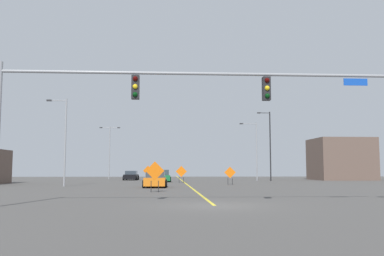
% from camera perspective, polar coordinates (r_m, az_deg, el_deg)
% --- Properties ---
extents(ground, '(135.38, 135.38, 0.00)m').
position_cam_1_polar(ground, '(18.62, 3.07, -10.39)').
color(ground, '#4C4947').
extents(road_centre_stripe, '(0.16, 75.21, 0.01)m').
position_cam_1_polar(road_centre_stripe, '(56.10, -1.29, -7.11)').
color(road_centre_stripe, yellow).
rests_on(road_centre_stripe, ground).
extents(traffic_signal_assembly, '(17.52, 0.44, 6.20)m').
position_cam_1_polar(traffic_signal_assembly, '(18.72, -5.89, 4.49)').
color(traffic_signal_assembly, gray).
rests_on(traffic_signal_assembly, ground).
extents(street_lamp_near_left, '(1.87, 0.24, 8.02)m').
position_cam_1_polar(street_lamp_near_left, '(40.65, -16.83, -1.25)').
color(street_lamp_near_left, gray).
rests_on(street_lamp_near_left, ground).
extents(street_lamp_mid_right, '(1.76, 0.24, 9.14)m').
position_cam_1_polar(street_lamp_mid_right, '(57.06, 10.35, -1.99)').
color(street_lamp_mid_right, black).
rests_on(street_lamp_mid_right, ground).
extents(street_lamp_near_right, '(2.31, 0.24, 7.71)m').
position_cam_1_polar(street_lamp_near_right, '(56.88, 8.48, -2.69)').
color(street_lamp_near_right, gray).
rests_on(street_lamp_near_right, ground).
extents(street_lamp_far_left, '(3.22, 0.24, 8.23)m').
position_cam_1_polar(street_lamp_far_left, '(68.26, -11.02, -2.66)').
color(street_lamp_far_left, gray).
rests_on(street_lamp_far_left, ground).
extents(construction_sign_right_lane, '(1.22, 0.33, 1.87)m').
position_cam_1_polar(construction_sign_right_lane, '(40.82, -4.90, -6.07)').
color(construction_sign_right_lane, orange).
rests_on(construction_sign_right_lane, ground).
extents(construction_sign_left_lane, '(1.11, 0.29, 1.94)m').
position_cam_1_polar(construction_sign_left_lane, '(48.79, -5.94, -5.87)').
color(construction_sign_left_lane, orange).
rests_on(construction_sign_left_lane, ground).
extents(construction_sign_left_shoulder, '(1.28, 0.19, 2.09)m').
position_cam_1_polar(construction_sign_left_shoulder, '(29.19, -5.00, -5.97)').
color(construction_sign_left_shoulder, orange).
rests_on(construction_sign_left_shoulder, ground).
extents(construction_sign_median_near, '(1.27, 0.21, 1.92)m').
position_cam_1_polar(construction_sign_median_near, '(48.53, -1.44, -5.95)').
color(construction_sign_median_near, orange).
rests_on(construction_sign_median_near, ground).
extents(construction_sign_median_far, '(1.14, 0.29, 1.80)m').
position_cam_1_polar(construction_sign_median_far, '(43.13, 5.13, -6.09)').
color(construction_sign_median_far, orange).
rests_on(construction_sign_median_far, ground).
extents(car_black_approaching, '(2.02, 4.56, 1.30)m').
position_cam_1_polar(car_black_approaching, '(61.14, -8.17, -6.35)').
color(car_black_approaching, black).
rests_on(car_black_approaching, ground).
extents(car_green_far, '(2.27, 4.65, 1.46)m').
position_cam_1_polar(car_green_far, '(52.54, -4.10, -6.47)').
color(car_green_far, '#196B38').
rests_on(car_green_far, ground).
extents(car_orange_near, '(2.05, 4.30, 1.31)m').
position_cam_1_polar(car_orange_near, '(37.06, -4.94, -6.98)').
color(car_orange_near, orange).
rests_on(car_orange_near, ground).
extents(roadside_building_east, '(7.80, 7.17, 5.90)m').
position_cam_1_polar(roadside_building_east, '(64.54, 19.35, -3.97)').
color(roadside_building_east, brown).
rests_on(roadside_building_east, ground).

